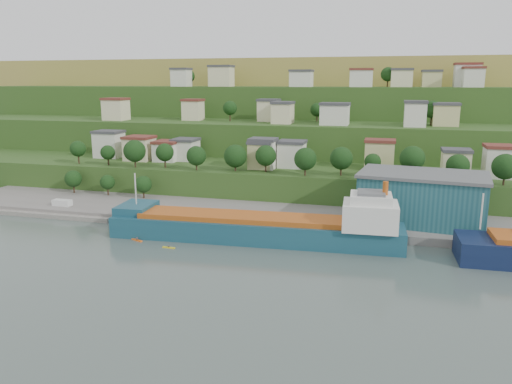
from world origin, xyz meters
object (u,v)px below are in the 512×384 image
(caravan, at_px, (62,204))
(kayak_orange, at_px, (137,240))
(warehouse, at_px, (422,198))
(cargo_ship_near, at_px, (263,229))

(caravan, distance_m, kayak_orange, 38.29)
(warehouse, distance_m, kayak_orange, 71.71)
(cargo_ship_near, xyz_separation_m, caravan, (-62.84, 10.71, -0.38))
(warehouse, xyz_separation_m, kayak_orange, (-65.85, -27.18, -8.18))
(caravan, xyz_separation_m, kayak_orange, (33.55, -18.31, -2.23))
(caravan, bearing_deg, kayak_orange, -27.64)
(warehouse, bearing_deg, cargo_ship_near, -144.72)
(cargo_ship_near, relative_size, caravan, 12.77)
(warehouse, bearing_deg, caravan, -167.78)
(warehouse, relative_size, kayak_orange, 9.85)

